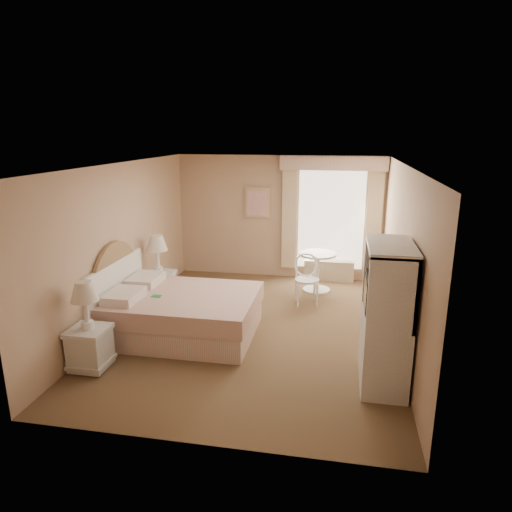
% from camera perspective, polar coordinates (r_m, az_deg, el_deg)
% --- Properties ---
extents(room, '(4.21, 5.51, 2.51)m').
position_cam_1_polar(room, '(6.73, -0.20, 0.64)').
color(room, brown).
rests_on(room, ground).
extents(window, '(2.05, 0.22, 2.51)m').
position_cam_1_polar(window, '(9.19, 9.38, 5.00)').
color(window, white).
rests_on(window, room).
extents(framed_art, '(0.52, 0.04, 0.62)m').
position_cam_1_polar(framed_art, '(9.36, 0.18, 6.69)').
color(framed_art, tan).
rests_on(framed_art, room).
extents(bed, '(2.15, 1.68, 1.48)m').
position_cam_1_polar(bed, '(6.96, -9.91, -6.82)').
color(bed, tan).
rests_on(bed, room).
extents(nightstand_near, '(0.48, 0.48, 1.16)m').
position_cam_1_polar(nightstand_near, '(6.23, -20.16, -9.49)').
color(nightstand_near, white).
rests_on(nightstand_near, room).
extents(nightstand_far, '(0.51, 0.51, 1.23)m').
position_cam_1_polar(nightstand_far, '(8.14, -12.06, -2.84)').
color(nightstand_far, white).
rests_on(nightstand_far, room).
extents(round_table, '(0.70, 0.70, 0.74)m').
position_cam_1_polar(round_table, '(8.72, 7.66, -1.20)').
color(round_table, white).
rests_on(round_table, room).
extents(cafe_chair, '(0.51, 0.51, 0.89)m').
position_cam_1_polar(cafe_chair, '(8.05, 6.32, -2.40)').
color(cafe_chair, white).
rests_on(cafe_chair, room).
extents(armoire, '(0.52, 1.04, 1.73)m').
position_cam_1_polar(armoire, '(5.69, 15.89, -8.48)').
color(armoire, white).
rests_on(armoire, room).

